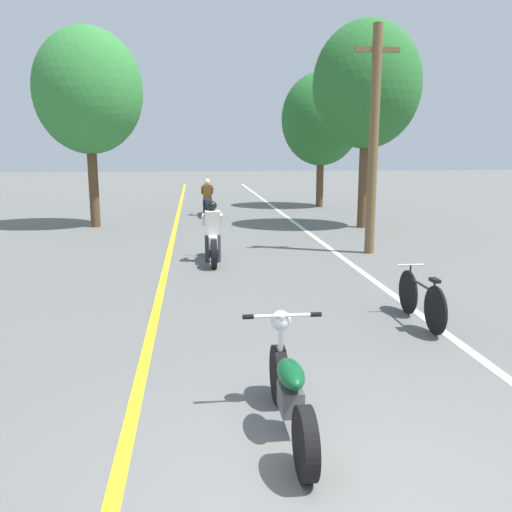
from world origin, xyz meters
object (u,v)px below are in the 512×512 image
Objects in this scene: roadside_tree_right_far at (321,119)px; motorcycle_foreground at (290,390)px; motorcycle_rider_lead at (213,239)px; bicycle_parked at (421,299)px; roadside_tree_right_near at (367,86)px; utility_pole at (374,139)px; roadside_tree_left at (88,92)px; motorcycle_rider_far at (207,202)px.

motorcycle_foreground is (-4.82, -19.52, -3.46)m from roadside_tree_right_far.
motorcycle_rider_lead is 5.74m from bicycle_parked.
roadside_tree_right_far is at bearing 76.14° from motorcycle_foreground.
motorcycle_foreground is 3.89m from bicycle_parked.
roadside_tree_right_far is (0.06, 6.56, -0.73)m from roadside_tree_right_near.
roadside_tree_left reaches higher than utility_pole.
motorcycle_foreground reaches higher than bicycle_parked.
bicycle_parked is at bearing -97.82° from roadside_tree_right_far.
roadside_tree_right_far is 13.23m from motorcycle_rider_lead.
motorcycle_rider_far is (-5.08, 3.84, -4.05)m from roadside_tree_right_near.
utility_pole is at bearing -105.04° from roadside_tree_right_near.
roadside_tree_right_near is 14.43m from motorcycle_foreground.
roadside_tree_right_near reaches higher than motorcycle_rider_far.
motorcycle_rider_far is 14.16m from bicycle_parked.
roadside_tree_left reaches higher than motorcycle_foreground.
roadside_tree_right_near is 3.13× the size of motorcycle_rider_far.
motorcycle_rider_lead reaches higher than motorcycle_foreground.
bicycle_parked is at bearing 49.21° from motorcycle_foreground.
roadside_tree_right_far is 6.70m from motorcycle_rider_far.
motorcycle_rider_lead is 0.96× the size of motorcycle_rider_far.
utility_pole is at bearing 9.51° from motorcycle_rider_lead.
bicycle_parked is (2.54, 2.94, -0.04)m from motorcycle_foreground.
motorcycle_rider_far is 1.24× the size of bicycle_parked.
bicycle_parked is at bearing -58.96° from roadside_tree_left.
motorcycle_rider_lead is at bearing -135.41° from roadside_tree_right_near.
utility_pole reaches higher than motorcycle_rider_lead.
motorcycle_rider_far is at bearing 89.30° from motorcycle_rider_lead.
motorcycle_foreground is at bearing -103.86° from roadside_tree_right_far.
motorcycle_foreground is at bearing -130.79° from bicycle_parked.
roadside_tree_right_near is 7.55m from motorcycle_rider_far.
motorcycle_foreground is 0.97× the size of motorcycle_rider_lead.
bicycle_parked is (-1.02, -5.58, -2.47)m from utility_pole.
bicycle_parked is at bearing -58.77° from motorcycle_rider_lead.
motorcycle_foreground is 0.93× the size of motorcycle_rider_far.
roadside_tree_left is 13.66m from bicycle_parked.
roadside_tree_right_far is 2.79× the size of motorcycle_rider_far.
roadside_tree_right_near reaches higher than roadside_tree_left.
roadside_tree_left is 3.77× the size of bicycle_parked.
roadside_tree_right_far is 2.89× the size of motorcycle_rider_lead.
motorcycle_rider_far reaches higher than bicycle_parked.
roadside_tree_right_far reaches higher than bicycle_parked.
utility_pole is at bearing -64.88° from motorcycle_rider_far.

